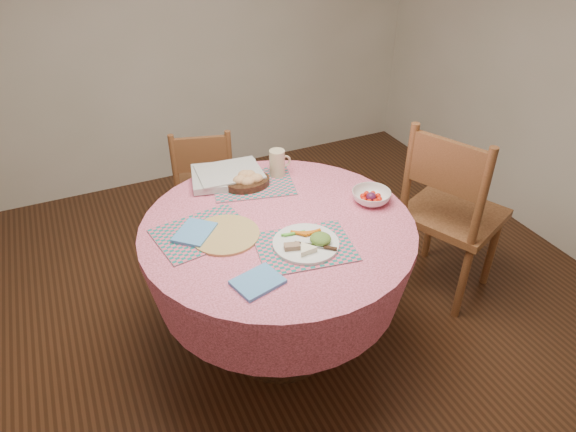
% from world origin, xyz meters
% --- Properties ---
extents(ground, '(4.00, 4.00, 0.00)m').
position_xyz_m(ground, '(0.00, 0.00, 0.00)').
color(ground, '#331C0F').
rests_on(ground, ground).
extents(dining_table, '(1.24, 1.24, 0.75)m').
position_xyz_m(dining_table, '(0.00, 0.00, 0.56)').
color(dining_table, pink).
rests_on(dining_table, ground).
extents(chair_right, '(0.62, 0.63, 1.04)m').
position_xyz_m(chair_right, '(1.01, -0.01, 0.54)').
color(chair_right, brown).
rests_on(chair_right, ground).
extents(chair_back, '(0.47, 0.46, 0.84)m').
position_xyz_m(chair_back, '(-0.06, 1.01, 0.44)').
color(chair_back, brown).
rests_on(chair_back, ground).
extents(placemat_front, '(0.44, 0.36, 0.01)m').
position_xyz_m(placemat_front, '(0.03, -0.21, 0.75)').
color(placemat_front, '#14726A').
rests_on(placemat_front, dining_table).
extents(placemat_left, '(0.44, 0.36, 0.01)m').
position_xyz_m(placemat_left, '(-0.33, 0.08, 0.75)').
color(placemat_left, '#14726A').
rests_on(placemat_left, dining_table).
extents(placemat_back, '(0.46, 0.38, 0.01)m').
position_xyz_m(placemat_back, '(0.03, 0.38, 0.75)').
color(placemat_back, '#14726A').
rests_on(placemat_back, dining_table).
extents(wicker_trivet, '(0.30, 0.30, 0.01)m').
position_xyz_m(wicker_trivet, '(-0.24, 0.02, 0.76)').
color(wicker_trivet, '#AC8B4A').
rests_on(wicker_trivet, dining_table).
extents(napkin_near, '(0.21, 0.18, 0.01)m').
position_xyz_m(napkin_near, '(-0.23, -0.33, 0.76)').
color(napkin_near, '#5394D6').
rests_on(napkin_near, dining_table).
extents(napkin_far, '(0.22, 0.23, 0.01)m').
position_xyz_m(napkin_far, '(-0.36, 0.08, 0.76)').
color(napkin_far, '#5394D6').
rests_on(napkin_far, placemat_left).
extents(dinner_plate, '(0.28, 0.28, 0.05)m').
position_xyz_m(dinner_plate, '(0.05, -0.20, 0.77)').
color(dinner_plate, white).
rests_on(dinner_plate, placemat_front).
extents(bread_bowl, '(0.23, 0.23, 0.08)m').
position_xyz_m(bread_bowl, '(-0.00, 0.37, 0.79)').
color(bread_bowl, black).
rests_on(bread_bowl, placemat_back).
extents(latte_mug, '(0.12, 0.08, 0.14)m').
position_xyz_m(latte_mug, '(0.18, 0.41, 0.83)').
color(latte_mug, '#CAB58B').
rests_on(latte_mug, placemat_back).
extents(fruit_bowl, '(0.21, 0.21, 0.06)m').
position_xyz_m(fruit_bowl, '(0.48, -0.01, 0.78)').
color(fruit_bowl, white).
rests_on(fruit_bowl, dining_table).
extents(newspaper_stack, '(0.39, 0.34, 0.04)m').
position_xyz_m(newspaper_stack, '(-0.08, 0.47, 0.78)').
color(newspaper_stack, silver).
rests_on(newspaper_stack, dining_table).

